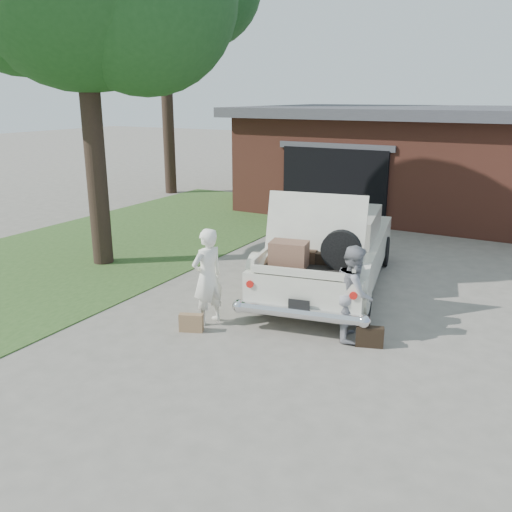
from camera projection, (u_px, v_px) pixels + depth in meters
The scene contains 8 objects.
ground at pixel (238, 330), 8.78m from camera, with size 90.00×90.00×0.00m, color gray.
grass_strip at pixel (114, 244), 13.85m from camera, with size 6.00×16.00×0.02m, color #2D4C1E.
house at pixel (446, 159), 17.45m from camera, with size 12.80×7.80×3.30m.
sedan at pixel (330, 250), 10.59m from camera, with size 2.91×5.42×2.10m.
woman_left at pixel (207, 277), 8.84m from camera, with size 0.59×0.39×1.62m, color white.
woman_right at pixel (354, 293), 8.32m from camera, with size 0.72×0.56×1.49m, color gray.
suitcase_left at pixel (191, 323), 8.69m from camera, with size 0.39×0.12×0.30m, color #9E7750.
suitcase_right at pixel (370, 337), 8.17m from camera, with size 0.41×0.13×0.32m, color black.
Camera 1 is at (4.18, -6.91, 3.65)m, focal length 38.00 mm.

